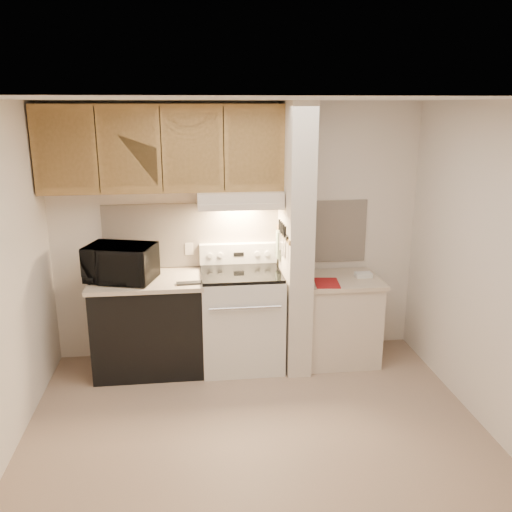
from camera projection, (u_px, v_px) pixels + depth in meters
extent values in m
plane|color=tan|center=(256.00, 431.00, 4.24)|extent=(3.60, 3.60, 0.00)
plane|color=white|center=(256.00, 99.00, 3.56)|extent=(3.60, 3.60, 0.00)
cube|color=white|center=(238.00, 232.00, 5.34)|extent=(3.60, 2.50, 0.02)
cube|color=white|center=(491.00, 270.00, 4.11)|extent=(0.02, 3.00, 2.50)
cube|color=white|center=(238.00, 234.00, 5.33)|extent=(2.60, 0.02, 0.63)
cube|color=silver|center=(242.00, 320.00, 5.22)|extent=(0.76, 0.65, 0.92)
cube|color=black|center=(245.00, 329.00, 4.91)|extent=(0.50, 0.01, 0.30)
cylinder|color=silver|center=(245.00, 308.00, 4.81)|extent=(0.65, 0.02, 0.02)
cube|color=black|center=(241.00, 273.00, 5.09)|extent=(0.74, 0.64, 0.03)
cube|color=silver|center=(238.00, 253.00, 5.33)|extent=(0.76, 0.08, 0.20)
cube|color=black|center=(239.00, 254.00, 5.29)|extent=(0.10, 0.01, 0.04)
cylinder|color=silver|center=(210.00, 255.00, 5.26)|extent=(0.05, 0.02, 0.05)
cylinder|color=silver|center=(220.00, 255.00, 5.27)|extent=(0.05, 0.02, 0.05)
cylinder|color=silver|center=(257.00, 254.00, 5.31)|extent=(0.05, 0.02, 0.05)
cylinder|color=silver|center=(267.00, 254.00, 5.32)|extent=(0.05, 0.02, 0.05)
cube|color=black|center=(149.00, 326.00, 5.13)|extent=(1.00, 0.63, 0.87)
cube|color=beige|center=(147.00, 281.00, 5.01)|extent=(1.04, 0.67, 0.04)
cube|color=black|center=(190.00, 283.00, 4.86)|extent=(0.25, 0.09, 0.02)
cylinder|color=#2D6363|center=(150.00, 267.00, 5.20)|extent=(0.12, 0.12, 0.10)
cube|color=beige|center=(189.00, 249.00, 5.30)|extent=(0.08, 0.01, 0.12)
imported|color=black|center=(121.00, 263.00, 4.92)|extent=(0.69, 0.56, 0.33)
cube|color=beige|center=(295.00, 239.00, 5.06)|extent=(0.22, 0.70, 2.50)
cube|color=olive|center=(283.00, 234.00, 5.03)|extent=(0.01, 0.70, 0.04)
cube|color=black|center=(283.00, 233.00, 4.98)|extent=(0.02, 0.42, 0.04)
cube|color=silver|center=(285.00, 249.00, 4.84)|extent=(0.01, 0.03, 0.16)
cylinder|color=black|center=(285.00, 232.00, 4.82)|extent=(0.02, 0.02, 0.10)
cube|color=silver|center=(283.00, 247.00, 4.95)|extent=(0.01, 0.04, 0.18)
cylinder|color=black|center=(283.00, 230.00, 4.90)|extent=(0.02, 0.02, 0.10)
cube|color=silver|center=(282.00, 246.00, 5.02)|extent=(0.01, 0.04, 0.20)
cylinder|color=black|center=(282.00, 228.00, 4.97)|extent=(0.02, 0.02, 0.10)
cube|color=silver|center=(280.00, 242.00, 5.09)|extent=(0.01, 0.04, 0.16)
cylinder|color=black|center=(281.00, 226.00, 5.04)|extent=(0.02, 0.02, 0.10)
cube|color=silver|center=(279.00, 241.00, 5.16)|extent=(0.01, 0.04, 0.18)
cylinder|color=black|center=(279.00, 224.00, 5.12)|extent=(0.02, 0.02, 0.10)
cube|color=gray|center=(278.00, 245.00, 5.23)|extent=(0.03, 0.11, 0.27)
cube|color=beige|center=(339.00, 321.00, 5.34)|extent=(0.70, 0.60, 0.81)
cube|color=beige|center=(341.00, 280.00, 5.23)|extent=(0.74, 0.64, 0.04)
cube|color=maroon|center=(327.00, 283.00, 5.06)|extent=(0.25, 0.32, 0.01)
cube|color=white|center=(363.00, 275.00, 5.25)|extent=(0.16, 0.11, 0.04)
cube|color=beige|center=(239.00, 198.00, 5.02)|extent=(0.78, 0.44, 0.15)
cube|color=beige|center=(242.00, 207.00, 4.84)|extent=(0.78, 0.04, 0.06)
cube|color=olive|center=(162.00, 148.00, 4.86)|extent=(2.18, 0.33, 0.77)
cube|color=olive|center=(64.00, 151.00, 4.61)|extent=(0.46, 0.01, 0.63)
cube|color=black|center=(97.00, 150.00, 4.65)|extent=(0.01, 0.01, 0.73)
cube|color=olive|center=(129.00, 150.00, 4.68)|extent=(0.46, 0.01, 0.63)
cube|color=black|center=(161.00, 150.00, 4.71)|extent=(0.01, 0.01, 0.73)
cube|color=olive|center=(193.00, 149.00, 4.74)|extent=(0.46, 0.01, 0.63)
cube|color=black|center=(224.00, 149.00, 4.77)|extent=(0.01, 0.01, 0.73)
cube|color=olive|center=(254.00, 149.00, 4.80)|extent=(0.46, 0.01, 0.63)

